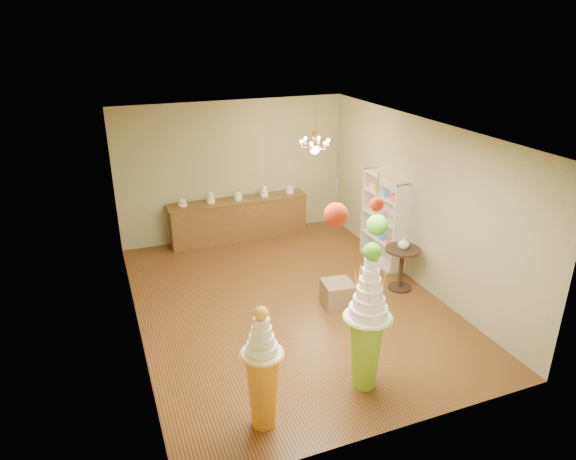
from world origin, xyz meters
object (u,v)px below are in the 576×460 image
object	(u,v)px
round_table	(402,263)
pedestal_green	(367,333)
pedestal_orange	(263,379)
sideboard	(239,219)

from	to	relation	value
round_table	pedestal_green	bearing A→B (deg)	-132.41
pedestal_orange	sideboard	bearing A→B (deg)	76.57
pedestal_green	pedestal_orange	distance (m)	1.50
pedestal_green	round_table	world-z (taller)	pedestal_green
sideboard	round_table	distance (m)	3.86
sideboard	pedestal_green	bearing A→B (deg)	-88.36
pedestal_green	round_table	bearing A→B (deg)	47.59
pedestal_green	pedestal_orange	bearing A→B (deg)	-172.64
pedestal_green	sideboard	xyz separation A→B (m)	(-0.15, 5.36, -0.34)
sideboard	pedestal_orange	bearing A→B (deg)	-103.43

